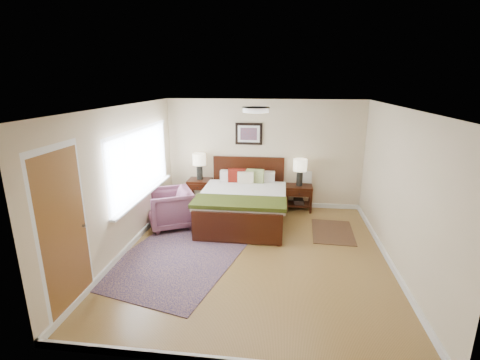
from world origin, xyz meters
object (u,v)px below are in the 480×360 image
Objects in this scene: lamp_left at (199,162)px; lamp_right at (300,168)px; bed at (243,197)px; nightstand_left at (200,185)px; nightstand_right at (299,195)px; armchair at (170,208)px; rug_persian at (178,258)px.

lamp_left reaches higher than lamp_right.
bed is at bearing -36.49° from lamp_left.
nightstand_left is 2.37m from lamp_right.
bed is 1.45m from nightstand_right.
lamp_right is at bearing 88.79° from armchair.
lamp_right is at bearing 90.00° from nightstand_right.
lamp_left reaches higher than nightstand_right.
lamp_right is (1.19, 0.84, 0.47)m from bed.
bed is 1.50m from lamp_left.
nightstand_right is at bearing 88.54° from armchair.
rug_persian is (-0.92, -1.73, -0.53)m from bed.
bed is at bearing -145.29° from nightstand_right.
nightstand_right is at bearing -0.35° from lamp_left.
nightstand_right is at bearing 64.49° from rug_persian.
nightstand_right is (2.32, 0.01, -0.16)m from nightstand_left.
nightstand_left is 0.25× the size of rug_persian.
nightstand_left is at bearing -179.46° from lamp_right.
nightstand_right is 0.22× the size of rug_persian.
bed is 3.55× the size of lamp_right.
nightstand_right is 0.69× the size of armchair.
armchair is at bearing -103.85° from lamp_left.
nightstand_right is 0.64m from lamp_right.
bed is 1.39m from nightstand_left.
armchair is at bearing -162.47° from bed.
lamp_left is (-2.32, 0.01, 0.70)m from nightstand_right.
bed is 3.55× the size of lamp_left.
bed reaches higher than nightstand_right.
bed is 2.03m from rug_persian.
lamp_left is (-1.13, 0.84, 0.53)m from bed.
nightstand_left is 0.55m from lamp_left.
nightstand_right is 2.42m from lamp_left.
armchair is 0.33× the size of rug_persian.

